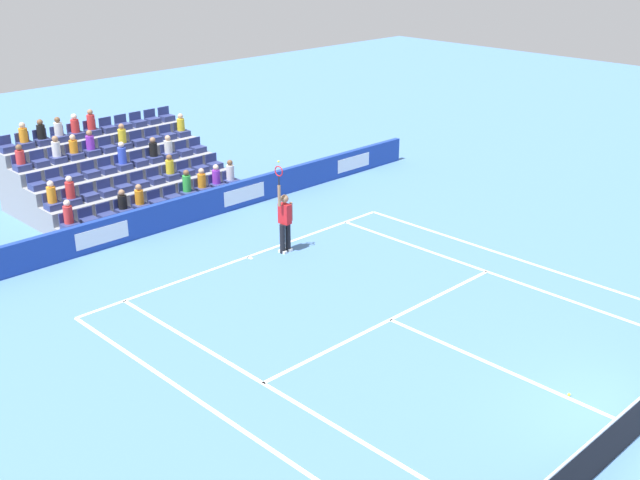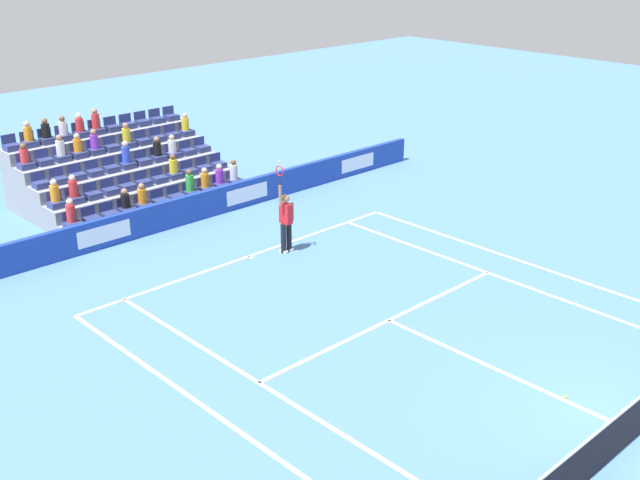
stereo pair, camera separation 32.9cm
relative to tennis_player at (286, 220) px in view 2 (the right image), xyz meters
name	(u,v)px [view 2 (the right image)]	position (x,y,z in m)	size (l,w,h in m)	color
ground_plane	(639,434)	(1.04, 11.40, -0.99)	(80.00, 80.00, 0.00)	#4C7AB2
line_baseline	(249,256)	(1.04, -0.49, -0.99)	(10.97, 0.10, 0.01)	white
line_service	(389,320)	(1.04, 5.00, -0.99)	(8.23, 0.10, 0.01)	white
line_centre_service	(498,370)	(1.04, 8.20, -0.99)	(0.10, 6.40, 0.01)	white
line_singles_sideline_left	(273,391)	(5.16, 5.46, -0.99)	(0.10, 11.89, 0.01)	white
line_singles_sideline_right	(501,278)	(-3.07, 5.46, -0.99)	(0.10, 11.89, 0.01)	white
line_doubles_sideline_left	(220,418)	(6.53, 5.46, -0.99)	(0.10, 11.89, 0.01)	white
line_doubles_sideline_right	(529,264)	(-4.44, 5.46, -0.99)	(0.10, 11.89, 0.01)	white
line_centre_mark	(251,257)	(1.04, -0.39, -0.99)	(0.10, 0.20, 0.01)	white
sponsor_barrier	(179,212)	(1.04, -4.03, -0.53)	(21.71, 0.22, 0.92)	#193899
tennis_player	(286,220)	(0.00, 0.00, 0.00)	(0.53, 0.38, 2.85)	black
stadium_stand	(120,177)	(1.05, -7.58, -0.16)	(6.82, 4.75, 3.01)	gray
loose_tennis_ball	(565,397)	(0.96, 9.79, -0.96)	(0.07, 0.07, 0.07)	#D1E533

